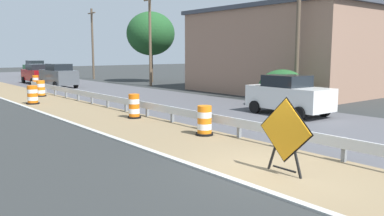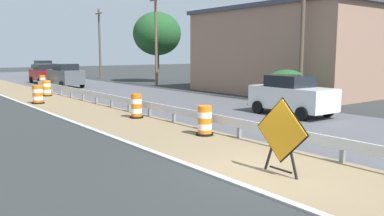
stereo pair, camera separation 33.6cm
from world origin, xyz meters
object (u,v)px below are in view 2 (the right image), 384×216
at_px(traffic_barrel_nearest, 205,122).
at_px(traffic_barrel_far, 47,89).
at_px(traffic_barrel_farther, 43,81).
at_px(car_mid_far_lane, 292,95).
at_px(utility_pole_mid, 156,39).
at_px(warning_sign_diamond, 281,133).
at_px(utility_pole_far, 100,43).
at_px(traffic_barrel_mid, 38,95).
at_px(car_lead_far_lane, 44,74).
at_px(car_trailing_near_lane, 44,68).
at_px(car_lead_near_lane, 65,75).
at_px(traffic_barrel_close, 136,107).
at_px(utility_pole_near, 302,29).

distance_m(traffic_barrel_nearest, traffic_barrel_far, 17.17).
height_order(traffic_barrel_farther, car_mid_far_lane, car_mid_far_lane).
xyz_separation_m(car_mid_far_lane, utility_pole_mid, (3.86, 18.38, 3.28)).
height_order(traffic_barrel_nearest, traffic_barrel_far, traffic_barrel_far).
xyz_separation_m(warning_sign_diamond, traffic_barrel_nearest, (1.51, 4.86, -0.55)).
distance_m(traffic_barrel_far, utility_pole_far, 18.63).
height_order(traffic_barrel_mid, car_lead_far_lane, car_lead_far_lane).
bearing_deg(utility_pole_far, car_lead_far_lane, -159.18).
bearing_deg(traffic_barrel_far, traffic_barrel_farther, 74.93).
height_order(traffic_barrel_far, traffic_barrel_farther, traffic_barrel_far).
bearing_deg(traffic_barrel_mid, car_trailing_near_lane, 72.20).
relative_size(car_lead_near_lane, car_trailing_near_lane, 0.99).
bearing_deg(traffic_barrel_far, traffic_barrel_mid, -114.37).
distance_m(traffic_barrel_nearest, car_trailing_near_lane, 41.20).
distance_m(traffic_barrel_close, car_trailing_near_lane, 36.29).
height_order(traffic_barrel_nearest, traffic_barrel_farther, traffic_barrel_nearest).
distance_m(car_lead_far_lane, utility_pole_mid, 12.40).
xyz_separation_m(utility_pole_near, utility_pole_far, (0.31, 28.42, -0.26)).
distance_m(car_trailing_near_lane, utility_pole_far, 10.06).
relative_size(car_lead_far_lane, utility_pole_mid, 0.55).
bearing_deg(traffic_barrel_mid, car_lead_far_lane, 71.53).
xyz_separation_m(traffic_barrel_nearest, car_lead_near_lane, (3.30, 23.61, 0.54)).
bearing_deg(car_mid_far_lane, traffic_barrel_close, -119.42).
xyz_separation_m(traffic_barrel_close, car_lead_near_lane, (3.35, 18.61, 0.52)).
bearing_deg(car_mid_far_lane, car_trailing_near_lane, -178.74).
xyz_separation_m(warning_sign_diamond, car_lead_far_lane, (4.67, 33.96, -0.09)).
bearing_deg(car_lead_near_lane, traffic_barrel_mid, 151.50).
xyz_separation_m(traffic_barrel_far, car_mid_far_lane, (6.77, -16.05, 0.47)).
bearing_deg(traffic_barrel_nearest, car_trailing_near_lane, 80.69).
distance_m(warning_sign_diamond, car_lead_near_lane, 28.87).
xyz_separation_m(traffic_barrel_mid, car_trailing_near_lane, (8.79, 27.39, 0.53)).
height_order(warning_sign_diamond, traffic_barrel_close, warning_sign_diamond).
bearing_deg(warning_sign_diamond, car_mid_far_lane, -141.45).
height_order(traffic_barrel_farther, car_lead_far_lane, car_lead_far_lane).
bearing_deg(utility_pole_mid, car_trailing_near_lane, 99.67).
xyz_separation_m(traffic_barrel_close, car_trailing_near_lane, (6.71, 35.66, 0.51)).
height_order(traffic_barrel_close, car_lead_far_lane, car_lead_far_lane).
height_order(traffic_barrel_farther, car_trailing_near_lane, car_trailing_near_lane).
bearing_deg(traffic_barrel_farther, utility_pole_near, -68.96).
relative_size(traffic_barrel_far, utility_pole_far, 0.14).
bearing_deg(warning_sign_diamond, traffic_barrel_far, -91.43).
relative_size(traffic_barrel_mid, utility_pole_near, 0.13).
bearing_deg(traffic_barrel_farther, car_trailing_near_lane, 72.53).
bearing_deg(utility_pole_mid, car_lead_near_lane, 149.44).
distance_m(traffic_barrel_nearest, car_lead_near_lane, 23.84).
distance_m(traffic_barrel_far, car_trailing_near_lane, 24.53).
relative_size(traffic_barrel_farther, car_lead_far_lane, 0.23).
height_order(warning_sign_diamond, utility_pole_mid, utility_pole_mid).
relative_size(utility_pole_near, utility_pole_far, 1.06).
relative_size(warning_sign_diamond, traffic_barrel_nearest, 1.78).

